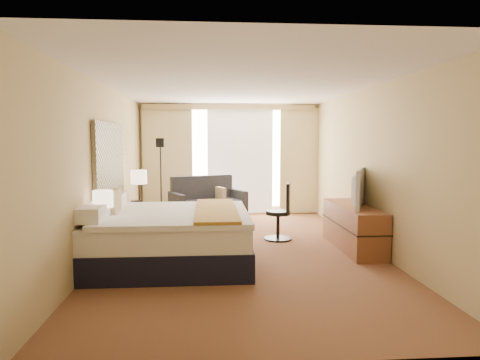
{
  "coord_description": "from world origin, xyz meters",
  "views": [
    {
      "loc": [
        -0.51,
        -6.67,
        1.75
      ],
      "look_at": [
        0.02,
        0.4,
        1.09
      ],
      "focal_mm": 32.0,
      "sensor_mm": 36.0,
      "label": 1
    }
  ],
  "objects": [
    {
      "name": "floor",
      "position": [
        0.0,
        0.0,
        0.0
      ],
      "size": [
        4.2,
        7.0,
        0.02
      ],
      "primitive_type": "cube",
      "color": "#552318",
      "rests_on": "ground"
    },
    {
      "name": "ceiling",
      "position": [
        0.0,
        0.0,
        2.6
      ],
      "size": [
        4.2,
        7.0,
        0.02
      ],
      "primitive_type": "cube",
      "color": "silver",
      "rests_on": "wall_back"
    },
    {
      "name": "wall_back",
      "position": [
        0.0,
        3.5,
        1.3
      ],
      "size": [
        4.2,
        0.02,
        2.6
      ],
      "primitive_type": "cube",
      "color": "tan",
      "rests_on": "ground"
    },
    {
      "name": "wall_front",
      "position": [
        0.0,
        -3.5,
        1.3
      ],
      "size": [
        4.2,
        0.02,
        2.6
      ],
      "primitive_type": "cube",
      "color": "tan",
      "rests_on": "ground"
    },
    {
      "name": "wall_left",
      "position": [
        -2.1,
        0.0,
        1.3
      ],
      "size": [
        0.02,
        7.0,
        2.6
      ],
      "primitive_type": "cube",
      "color": "tan",
      "rests_on": "ground"
    },
    {
      "name": "wall_right",
      "position": [
        2.1,
        0.0,
        1.3
      ],
      "size": [
        0.02,
        7.0,
        2.6
      ],
      "primitive_type": "cube",
      "color": "tan",
      "rests_on": "ground"
    },
    {
      "name": "headboard",
      "position": [
        -2.06,
        0.2,
        1.28
      ],
      "size": [
        0.06,
        1.85,
        1.5
      ],
      "primitive_type": "cube",
      "color": "black",
      "rests_on": "wall_left"
    },
    {
      "name": "nightstand_left",
      "position": [
        -1.87,
        -1.05,
        0.28
      ],
      "size": [
        0.45,
        0.52,
        0.55
      ],
      "primitive_type": "cube",
      "color": "brown",
      "rests_on": "floor"
    },
    {
      "name": "nightstand_right",
      "position": [
        -1.87,
        1.45,
        0.28
      ],
      "size": [
        0.45,
        0.52,
        0.55
      ],
      "primitive_type": "cube",
      "color": "brown",
      "rests_on": "floor"
    },
    {
      "name": "media_dresser",
      "position": [
        1.83,
        0.0,
        0.35
      ],
      "size": [
        0.5,
        1.8,
        0.7
      ],
      "primitive_type": "cube",
      "color": "brown",
      "rests_on": "floor"
    },
    {
      "name": "window",
      "position": [
        0.25,
        3.47,
        1.32
      ],
      "size": [
        2.3,
        0.02,
        2.3
      ],
      "primitive_type": "cube",
      "color": "white",
      "rests_on": "wall_back"
    },
    {
      "name": "curtains",
      "position": [
        -0.0,
        3.39,
        1.41
      ],
      "size": [
        4.12,
        0.19,
        2.56
      ],
      "color": "beige",
      "rests_on": "floor"
    },
    {
      "name": "bed",
      "position": [
        -1.06,
        -0.65,
        0.39
      ],
      "size": [
        2.2,
        2.02,
        1.07
      ],
      "color": "black",
      "rests_on": "floor"
    },
    {
      "name": "loveseat",
      "position": [
        -0.53,
        2.61,
        0.32
      ],
      "size": [
        1.75,
        1.37,
        0.97
      ],
      "rotation": [
        0.0,
        0.0,
        0.41
      ],
      "color": "maroon",
      "rests_on": "floor"
    },
    {
      "name": "floor_lamp",
      "position": [
        -1.49,
        2.3,
        1.27
      ],
      "size": [
        0.23,
        0.23,
        1.8
      ],
      "color": "black",
      "rests_on": "floor"
    },
    {
      "name": "desk_chair",
      "position": [
        0.77,
        0.69,
        0.45
      ],
      "size": [
        0.49,
        0.49,
        1.01
      ],
      "rotation": [
        0.0,
        0.0,
        -0.24
      ],
      "color": "black",
      "rests_on": "floor"
    },
    {
      "name": "lamp_left",
      "position": [
        -1.89,
        -1.01,
        0.97
      ],
      "size": [
        0.26,
        0.26,
        0.55
      ],
      "color": "black",
      "rests_on": "nightstand_left"
    },
    {
      "name": "lamp_right",
      "position": [
        -1.82,
        1.52,
        1.04
      ],
      "size": [
        0.3,
        0.3,
        0.64
      ],
      "color": "black",
      "rests_on": "nightstand_right"
    },
    {
      "name": "tissue_box",
      "position": [
        -1.76,
        -1.0,
        0.6
      ],
      "size": [
        0.15,
        0.15,
        0.11
      ],
      "primitive_type": "cube",
      "rotation": [
        0.0,
        0.0,
        -0.38
      ],
      "color": "#809EC6",
      "rests_on": "nightstand_left"
    },
    {
      "name": "telephone",
      "position": [
        -1.87,
        1.45,
        0.58
      ],
      "size": [
        0.21,
        0.19,
        0.07
      ],
      "primitive_type": "cube",
      "rotation": [
        0.0,
        0.0,
        0.4
      ],
      "color": "black",
      "rests_on": "nightstand_right"
    },
    {
      "name": "television",
      "position": [
        1.78,
        -0.11,
        1.0
      ],
      "size": [
        0.56,
        1.01,
        0.6
      ],
      "primitive_type": "imported",
      "rotation": [
        0.0,
        0.0,
        1.15
      ],
      "color": "black",
      "rests_on": "media_dresser"
    }
  ]
}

